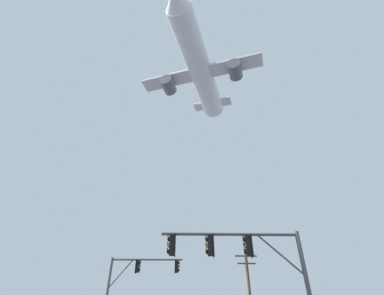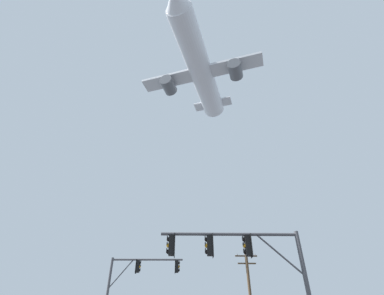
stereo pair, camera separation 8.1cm
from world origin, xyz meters
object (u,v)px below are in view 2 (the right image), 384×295
object	(u,v)px
signal_pole_near	(243,258)
utility_pole	(250,293)
airplane	(200,68)
signal_pole_far	(134,280)

from	to	relation	value
signal_pole_near	utility_pole	bearing A→B (deg)	76.48
utility_pole	signal_pole_near	bearing A→B (deg)	-103.52
signal_pole_near	airplane	bearing A→B (deg)	90.60
utility_pole	airplane	world-z (taller)	airplane
utility_pole	airplane	xyz separation A→B (m)	(-3.92, 3.75, 35.30)
signal_pole_near	utility_pole	size ratio (longest dim) A/B	0.80
signal_pole_near	signal_pole_far	bearing A→B (deg)	120.86
signal_pole_near	utility_pole	xyz separation A→B (m)	(3.72, 15.49, 0.04)
signal_pole_near	signal_pole_far	size ratio (longest dim) A/B	1.01
signal_pole_far	utility_pole	world-z (taller)	utility_pole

